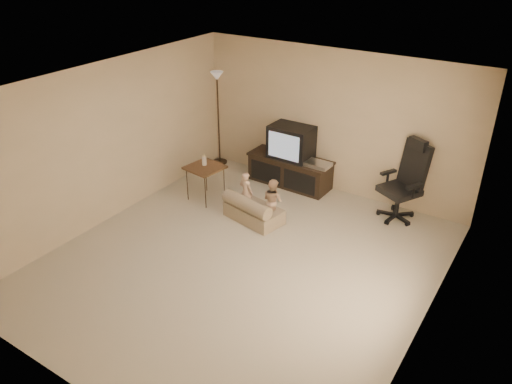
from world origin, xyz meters
TOP-DOWN VIEW (x-y plane):
  - floor at (0.00, 0.00)m, footprint 5.50×5.50m
  - room_shell at (0.00, 0.00)m, footprint 5.50×5.50m
  - tv_stand at (-0.64, 2.49)m, footprint 1.58×0.62m
  - office_chair at (1.45, 2.43)m, footprint 0.83×0.84m
  - side_table at (-1.58, 1.19)m, footprint 0.63×0.63m
  - floor_lamp at (-2.30, 2.55)m, footprint 0.29×0.29m
  - child_sofa at (-0.51, 1.01)m, footprint 1.01×0.70m
  - toddler_left at (-0.76, 1.21)m, footprint 0.28×0.22m
  - toddler_right at (-0.24, 1.20)m, footprint 0.40×0.29m

SIDE VIEW (x-z plane):
  - floor at x=0.00m, z-range 0.00..0.00m
  - child_sofa at x=-0.51m, z-range -0.04..0.41m
  - toddler_left at x=-0.76m, z-range 0.00..0.72m
  - toddler_right at x=-0.24m, z-range 0.00..0.73m
  - tv_stand at x=-0.64m, z-range -0.10..1.03m
  - office_chair at x=1.45m, z-range -0.19..1.15m
  - side_table at x=-1.58m, z-range 0.18..1.02m
  - floor_lamp at x=-2.30m, z-range 0.42..2.27m
  - room_shell at x=0.00m, z-range -1.23..4.27m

